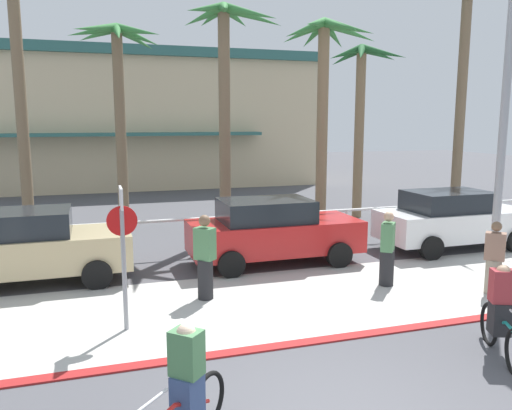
{
  "coord_description": "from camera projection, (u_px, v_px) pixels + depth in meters",
  "views": [
    {
      "loc": [
        -2.72,
        -5.28,
        3.67
      ],
      "look_at": [
        0.86,
        6.0,
        1.73
      ],
      "focal_mm": 36.14,
      "sensor_mm": 36.0,
      "label": 1
    }
  ],
  "objects": [
    {
      "name": "sidewalk_strip",
      "position": [
        242.0,
        306.0,
        10.32
      ],
      "size": [
        44.0,
        4.0,
        0.02
      ],
      "primitive_type": "cube",
      "color": "beige",
      "rests_on": "ground"
    },
    {
      "name": "cyclist_red_0",
      "position": [
        185.0,
        391.0,
        5.73
      ],
      "size": [
        1.31,
        1.35,
        1.5
      ],
      "color": "black",
      "rests_on": "ground"
    },
    {
      "name": "building_backdrop",
      "position": [
        87.0,
        120.0,
        29.86
      ],
      "size": [
        25.84,
        10.49,
        7.44
      ],
      "color": "beige",
      "rests_on": "ground"
    },
    {
      "name": "palm_tree_2",
      "position": [
        227.0,
        63.0,
        15.72
      ],
      "size": [
        3.23,
        3.35,
        7.2
      ],
      "color": "#756047",
      "rests_on": "ground"
    },
    {
      "name": "ground_plane",
      "position": [
        190.0,
        242.0,
        15.78
      ],
      "size": [
        80.0,
        80.0,
        0.0
      ],
      "primitive_type": "plane",
      "color": "#4C4C51"
    },
    {
      "name": "palm_tree_3",
      "position": [
        325.0,
        71.0,
        16.33
      ],
      "size": [
        3.2,
        3.32,
        6.85
      ],
      "color": "#846B4C",
      "rests_on": "ground"
    },
    {
      "name": "car_white_3",
      "position": [
        453.0,
        219.0,
        14.84
      ],
      "size": [
        4.4,
        2.02,
        1.69
      ],
      "color": "white",
      "rests_on": "ground"
    },
    {
      "name": "curb_paint",
      "position": [
        276.0,
        346.0,
        8.44
      ],
      "size": [
        44.0,
        0.24,
        0.03
      ],
      "primitive_type": "cube",
      "color": "maroon",
      "rests_on": "ground"
    },
    {
      "name": "pedestrian_1",
      "position": [
        205.0,
        261.0,
        10.57
      ],
      "size": [
        0.47,
        0.47,
        1.79
      ],
      "color": "#232326",
      "rests_on": "ground"
    },
    {
      "name": "palm_tree_0",
      "position": [
        15.0,
        22.0,
        15.69
      ],
      "size": [
        3.21,
        2.96,
        8.97
      ],
      "color": "#756047",
      "rests_on": "ground"
    },
    {
      "name": "cyclist_teal_1",
      "position": [
        501.0,
        314.0,
        8.03
      ],
      "size": [
        0.77,
        1.7,
        1.5
      ],
      "color": "black",
      "rests_on": "ground"
    },
    {
      "name": "stop_sign_bike_lane",
      "position": [
        123.0,
        238.0,
        8.85
      ],
      "size": [
        0.52,
        0.56,
        2.56
      ],
      "color": "gray",
      "rests_on": "ground"
    },
    {
      "name": "palm_tree_4",
      "position": [
        362.0,
        93.0,
        19.07
      ],
      "size": [
        2.79,
        2.91,
        6.45
      ],
      "color": "#846B4C",
      "rests_on": "ground"
    },
    {
      "name": "car_tan_1",
      "position": [
        28.0,
        246.0,
        11.63
      ],
      "size": [
        4.4,
        2.02,
        1.69
      ],
      "color": "tan",
      "rests_on": "ground"
    },
    {
      "name": "palm_tree_5",
      "position": [
        465.0,
        40.0,
        18.28
      ],
      "size": [
        3.1,
        3.66,
        8.87
      ],
      "color": "#756047",
      "rests_on": "ground"
    },
    {
      "name": "pedestrian_2",
      "position": [
        387.0,
        252.0,
        11.46
      ],
      "size": [
        0.46,
        0.47,
        1.7
      ],
      "color": "#232326",
      "rests_on": "ground"
    },
    {
      "name": "pedestrian_0",
      "position": [
        494.0,
        261.0,
        10.91
      ],
      "size": [
        0.47,
        0.47,
        1.59
      ],
      "color": "gray",
      "rests_on": "ground"
    },
    {
      "name": "rail_fence",
      "position": [
        199.0,
        224.0,
        14.23
      ],
      "size": [
        27.27,
        0.08,
        1.04
      ],
      "color": "white",
      "rests_on": "ground"
    },
    {
      "name": "car_red_2",
      "position": [
        272.0,
        231.0,
        13.29
      ],
      "size": [
        4.4,
        2.02,
        1.69
      ],
      "color": "red",
      "rests_on": "ground"
    },
    {
      "name": "palm_tree_1",
      "position": [
        118.0,
        72.0,
        17.15
      ],
      "size": [
        3.04,
        3.0,
        6.85
      ],
      "color": "#756047",
      "rests_on": "ground"
    }
  ]
}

